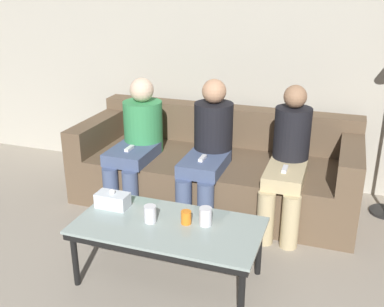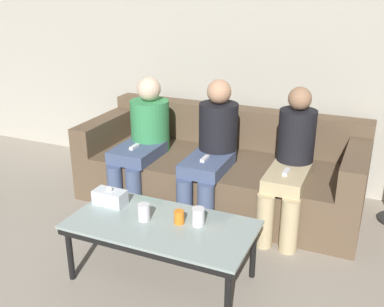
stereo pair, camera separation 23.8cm
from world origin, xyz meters
The scene contains 10 objects.
wall_back centered at (0.00, 4.05, 1.30)m, with size 12.00×0.06×2.60m.
couch centered at (0.00, 3.49, 0.28)m, with size 2.40×0.98×0.77m.
coffee_table centered at (0.05, 2.24, 0.37)m, with size 1.18×0.60×0.41m.
cup_near_left centered at (0.15, 2.29, 0.45)m, with size 0.07×0.07×0.09m.
cup_near_right centered at (-0.07, 2.23, 0.46)m, with size 0.08×0.08×0.11m.
cup_far_center centered at (0.27, 2.31, 0.47)m, with size 0.08×0.08×0.12m.
tissue_box centered at (-0.39, 2.34, 0.46)m, with size 0.22×0.12×0.13m.
seated_person_left_end centered at (-0.65, 3.27, 0.57)m, with size 0.34×0.71×1.07m.
seated_person_mid_left centered at (0.00, 3.26, 0.58)m, with size 0.32×0.72×1.11m.
seated_person_mid_right centered at (0.65, 3.24, 0.57)m, with size 0.31×0.70×1.10m.
Camera 2 is at (1.22, 0.04, 1.84)m, focal length 42.00 mm.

